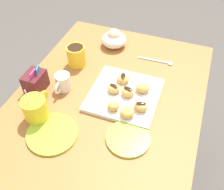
% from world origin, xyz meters
% --- Properties ---
extents(ground_plane, '(8.00, 8.00, 0.00)m').
position_xyz_m(ground_plane, '(0.00, 0.00, 0.00)').
color(ground_plane, '#514C47').
extents(dining_table, '(1.01, 0.73, 0.75)m').
position_xyz_m(dining_table, '(0.00, 0.00, 0.60)').
color(dining_table, '#A36633').
rests_on(dining_table, ground_plane).
extents(pastry_plate_square, '(0.27, 0.27, 0.02)m').
position_xyz_m(pastry_plate_square, '(0.05, -0.06, 0.76)').
color(pastry_plate_square, silver).
rests_on(pastry_plate_square, dining_table).
extents(coffee_mug_yellow_left, '(0.13, 0.09, 0.15)m').
position_xyz_m(coffee_mug_yellow_left, '(-0.16, 0.20, 0.80)').
color(coffee_mug_yellow_left, yellow).
rests_on(coffee_mug_yellow_left, dining_table).
extents(coffee_mug_yellow_right, '(0.12, 0.08, 0.09)m').
position_xyz_m(coffee_mug_yellow_right, '(0.17, 0.20, 0.80)').
color(coffee_mug_yellow_right, yellow).
rests_on(coffee_mug_yellow_right, dining_table).
extents(cream_pitcher_white, '(0.10, 0.06, 0.07)m').
position_xyz_m(cream_pitcher_white, '(0.00, 0.19, 0.79)').
color(cream_pitcher_white, silver).
rests_on(cream_pitcher_white, dining_table).
extents(sugar_caddy, '(0.09, 0.07, 0.11)m').
position_xyz_m(sugar_caddy, '(-0.03, 0.29, 0.79)').
color(sugar_caddy, '#561E23').
rests_on(sugar_caddy, dining_table).
extents(ice_cream_bowl, '(0.12, 0.12, 0.09)m').
position_xyz_m(ice_cream_bowl, '(0.36, 0.10, 0.79)').
color(ice_cream_bowl, silver).
rests_on(ice_cream_bowl, dining_table).
extents(saucer_lime_left, '(0.15, 0.15, 0.01)m').
position_xyz_m(saucer_lime_left, '(-0.14, -0.14, 0.75)').
color(saucer_lime_left, '#9EC633').
rests_on(saucer_lime_left, dining_table).
extents(saucer_lime_right, '(0.18, 0.18, 0.01)m').
position_xyz_m(saucer_lime_right, '(-0.21, 0.12, 0.75)').
color(saucer_lime_right, '#9EC633').
rests_on(saucer_lime_right, dining_table).
extents(loose_spoon_near_saucer, '(0.03, 0.16, 0.01)m').
position_xyz_m(loose_spoon_near_saucer, '(0.31, -0.14, 0.75)').
color(loose_spoon_near_saucer, silver).
rests_on(loose_spoon_near_saucer, dining_table).
extents(beignet_0, '(0.05, 0.05, 0.03)m').
position_xyz_m(beignet_0, '(0.04, -0.02, 0.78)').
color(beignet_0, '#DBA351').
rests_on(beignet_0, pastry_plate_square).
extents(chocolate_drizzle_0, '(0.03, 0.04, 0.00)m').
position_xyz_m(chocolate_drizzle_0, '(0.04, -0.02, 0.80)').
color(chocolate_drizzle_0, black).
rests_on(chocolate_drizzle_0, beignet_0).
extents(beignet_1, '(0.05, 0.04, 0.03)m').
position_xyz_m(beignet_1, '(-0.04, -0.05, 0.78)').
color(beignet_1, '#DBA351').
rests_on(beignet_1, pastry_plate_square).
extents(beignet_2, '(0.06, 0.07, 0.04)m').
position_xyz_m(beignet_2, '(0.09, -0.12, 0.78)').
color(beignet_2, '#DBA351').
rests_on(beignet_2, pastry_plate_square).
extents(beignet_3, '(0.07, 0.07, 0.04)m').
position_xyz_m(beignet_3, '(0.04, -0.07, 0.78)').
color(beignet_3, '#DBA351').
rests_on(beignet_3, pastry_plate_square).
extents(chocolate_drizzle_3, '(0.03, 0.04, 0.00)m').
position_xyz_m(chocolate_drizzle_3, '(0.04, -0.07, 0.80)').
color(chocolate_drizzle_3, black).
rests_on(chocolate_drizzle_3, beignet_3).
extents(beignet_4, '(0.05, 0.06, 0.03)m').
position_xyz_m(beignet_4, '(-0.01, -0.14, 0.78)').
color(beignet_4, '#DBA351').
rests_on(beignet_4, pastry_plate_square).
extents(chocolate_drizzle_4, '(0.03, 0.04, 0.00)m').
position_xyz_m(chocolate_drizzle_4, '(-0.01, -0.14, 0.80)').
color(chocolate_drizzle_4, black).
rests_on(chocolate_drizzle_4, beignet_4).
extents(beignet_5, '(0.07, 0.07, 0.03)m').
position_xyz_m(beignet_5, '(-0.05, -0.10, 0.78)').
color(beignet_5, '#DBA351').
rests_on(beignet_5, pastry_plate_square).
extents(beignet_6, '(0.07, 0.07, 0.03)m').
position_xyz_m(beignet_6, '(0.11, -0.03, 0.78)').
color(beignet_6, '#DBA351').
rests_on(beignet_6, pastry_plate_square).
extents(chocolate_drizzle_6, '(0.04, 0.03, 0.00)m').
position_xyz_m(chocolate_drizzle_6, '(0.11, -0.03, 0.80)').
color(chocolate_drizzle_6, black).
rests_on(chocolate_drizzle_6, beignet_6).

